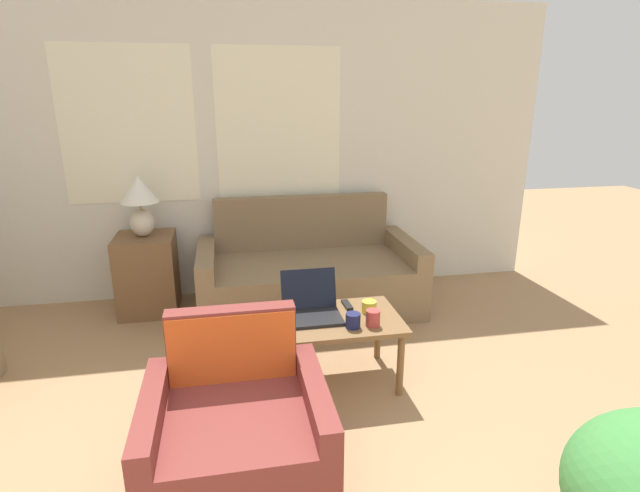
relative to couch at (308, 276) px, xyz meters
The scene contains 11 objects.
wall_back 1.36m from the couch, 146.91° to the left, with size 6.08×0.06×2.60m.
couch is the anchor object (origin of this frame).
armchair 2.13m from the couch, 108.65° to the right, with size 0.84×0.75×0.80m.
side_table 1.37m from the couch, behind, with size 0.48×0.48×0.67m.
table_lamp 1.55m from the couch, behind, with size 0.31×0.31×0.50m.
coffee_table 1.25m from the couch, 91.71° to the right, with size 0.84×0.57×0.45m.
laptop 1.22m from the couch, 98.44° to the right, with size 0.36×0.33×0.27m.
cup_navy 1.42m from the couch, 83.00° to the right, with size 0.09×0.09×0.10m.
cup_yellow 1.23m from the couch, 80.33° to the right, with size 0.09×0.09×0.08m.
cup_white 1.41m from the couch, 88.14° to the right, with size 0.09×0.09×0.09m.
tv_remote 1.10m from the couch, 85.52° to the right, with size 0.05×0.15×0.02m.
Camera 1 is at (0.07, -0.69, 1.82)m, focal length 28.00 mm.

